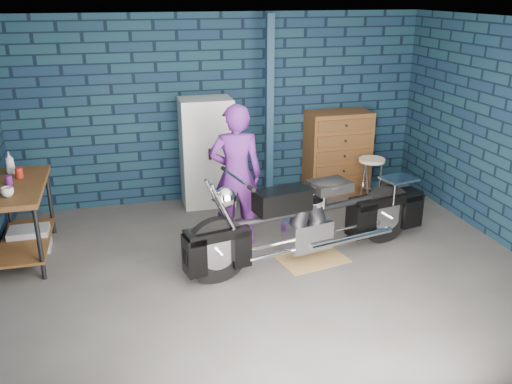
% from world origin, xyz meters
% --- Properties ---
extents(ground, '(6.00, 6.00, 0.00)m').
position_xyz_m(ground, '(0.00, 0.00, 0.00)').
color(ground, '#4B4946').
rests_on(ground, ground).
extents(room_walls, '(6.02, 5.01, 2.71)m').
position_xyz_m(room_walls, '(0.00, 0.55, 1.90)').
color(room_walls, '#102136').
rests_on(room_walls, ground).
extents(support_post, '(0.10, 0.10, 2.70)m').
position_xyz_m(support_post, '(0.55, 1.95, 1.35)').
color(support_post, '#132A3D').
rests_on(support_post, ground).
extents(workbench, '(0.60, 1.40, 0.91)m').
position_xyz_m(workbench, '(-2.68, 1.09, 0.46)').
color(workbench, brown).
rests_on(workbench, ground).
extents(drip_mat, '(0.88, 0.73, 0.01)m').
position_xyz_m(drip_mat, '(0.58, 0.19, 0.00)').
color(drip_mat, olive).
rests_on(drip_mat, ground).
extents(motorcycle, '(2.75, 1.24, 1.17)m').
position_xyz_m(motorcycle, '(0.58, 0.19, 0.59)').
color(motorcycle, black).
rests_on(motorcycle, ground).
extents(person, '(0.70, 0.51, 1.76)m').
position_xyz_m(person, '(-0.17, 0.86, 0.88)').
color(person, '#521D6F').
rests_on(person, ground).
extents(storage_bin, '(0.46, 0.33, 0.29)m').
position_xyz_m(storage_bin, '(-2.66, 1.25, 0.14)').
color(storage_bin, gray).
rests_on(storage_bin, ground).
extents(locker, '(0.73, 0.52, 1.57)m').
position_xyz_m(locker, '(-0.30, 2.23, 0.78)').
color(locker, silver).
rests_on(locker, ground).
extents(tool_chest, '(0.95, 0.53, 1.27)m').
position_xyz_m(tool_chest, '(1.73, 2.23, 0.63)').
color(tool_chest, brown).
rests_on(tool_chest, ground).
extents(shop_stool, '(0.45, 0.45, 0.69)m').
position_xyz_m(shop_stool, '(2.02, 1.65, 0.34)').
color(shop_stool, beige).
rests_on(shop_stool, ground).
extents(cup_a, '(0.17, 0.17, 0.10)m').
position_xyz_m(cup_a, '(-2.71, 0.71, 0.96)').
color(cup_a, beige).
rests_on(cup_a, workbench).
extents(mug_purple, '(0.09, 0.09, 0.11)m').
position_xyz_m(mug_purple, '(-2.75, 1.11, 0.96)').
color(mug_purple, '#5E1A69').
rests_on(mug_purple, workbench).
extents(mug_red, '(0.11, 0.11, 0.12)m').
position_xyz_m(mug_red, '(-2.67, 1.33, 0.97)').
color(mug_red, maroon).
rests_on(mug_red, workbench).
extents(bottle, '(0.12, 0.12, 0.27)m').
position_xyz_m(bottle, '(-2.79, 1.52, 1.05)').
color(bottle, gray).
rests_on(bottle, workbench).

